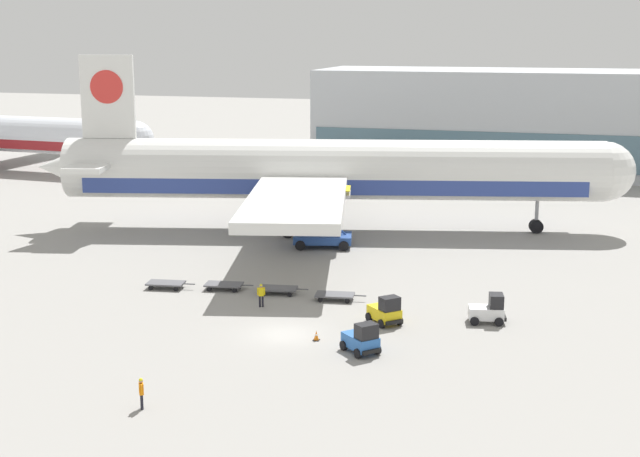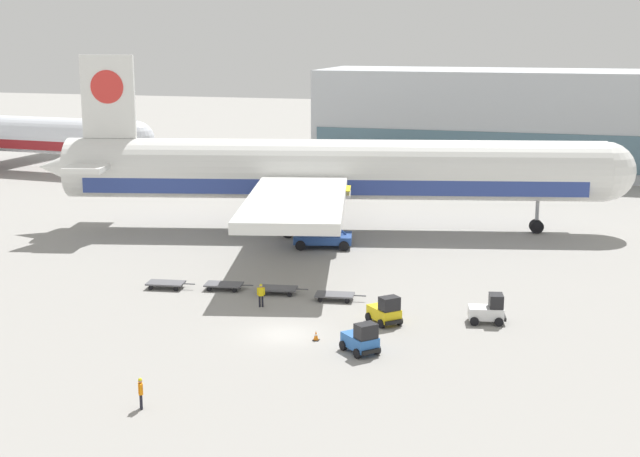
{
  "view_description": "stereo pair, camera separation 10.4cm",
  "coord_description": "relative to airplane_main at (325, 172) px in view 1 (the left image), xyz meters",
  "views": [
    {
      "loc": [
        17.13,
        -51.94,
        19.08
      ],
      "look_at": [
        -1.47,
        13.82,
        4.0
      ],
      "focal_mm": 50.0,
      "sensor_mm": 36.0,
      "label": 1
    },
    {
      "loc": [
        17.23,
        -51.91,
        19.08
      ],
      "look_at": [
        -1.47,
        13.82,
        4.0
      ],
      "focal_mm": 50.0,
      "sensor_mm": 36.0,
      "label": 2
    }
  ],
  "objects": [
    {
      "name": "ground_plane",
      "position": [
        5.69,
        -30.54,
        -5.84
      ],
      "size": [
        400.0,
        400.0,
        0.0
      ],
      "primitive_type": "plane",
      "color": "gray"
    },
    {
      "name": "airplane_main",
      "position": [
        0.0,
        0.0,
        0.0
      ],
      "size": [
        57.26,
        48.58,
        17.0
      ],
      "rotation": [
        0.0,
        0.0,
        0.22
      ],
      "color": "white",
      "rests_on": "ground_plane"
    },
    {
      "name": "scissor_lift_loader",
      "position": [
        1.62,
        -6.6,
        -3.77
      ],
      "size": [
        5.74,
        4.34,
        5.44
      ],
      "rotation": [
        0.0,
        0.0,
        0.22
      ],
      "color": "#284C99",
      "rests_on": "ground_plane"
    },
    {
      "name": "baggage_tug_foreground",
      "position": [
        11.57,
        -26.6,
        -4.96
      ],
      "size": [
        2.72,
        2.75,
        2.0
      ],
      "rotation": [
        0.0,
        0.0,
        -0.81
      ],
      "color": "yellow",
      "rests_on": "ground_plane"
    },
    {
      "name": "baggage_tug_mid",
      "position": [
        11.31,
        -32.45,
        -4.96
      ],
      "size": [
        2.75,
        2.72,
        2.0
      ],
      "rotation": [
        0.0,
        0.0,
        -0.76
      ],
      "color": "#2D66B7",
      "rests_on": "ground_plane"
    },
    {
      "name": "baggage_tug_far",
      "position": [
        18.18,
        -24.47,
        -4.96
      ],
      "size": [
        2.67,
        2.03,
        2.0
      ],
      "rotation": [
        0.0,
        0.0,
        0.19
      ],
      "color": "silver",
      "rests_on": "ground_plane"
    },
    {
      "name": "baggage_dolly_lead",
      "position": [
        -6.25,
        -22.87,
        -5.45
      ],
      "size": [
        3.77,
        1.86,
        0.48
      ],
      "rotation": [
        0.0,
        0.0,
        0.13
      ],
      "color": "#56565B",
      "rests_on": "ground_plane"
    },
    {
      "name": "baggage_dolly_second",
      "position": [
        -1.85,
        -22.0,
        -5.45
      ],
      "size": [
        3.77,
        1.86,
        0.48
      ],
      "rotation": [
        0.0,
        0.0,
        0.13
      ],
      "color": "#56565B",
      "rests_on": "ground_plane"
    },
    {
      "name": "baggage_dolly_third",
      "position": [
        2.44,
        -21.9,
        -5.45
      ],
      "size": [
        3.77,
        1.86,
        0.48
      ],
      "rotation": [
        0.0,
        0.0,
        0.13
      ],
      "color": "#56565B",
      "rests_on": "ground_plane"
    },
    {
      "name": "baggage_dolly_trail",
      "position": [
        6.94,
        -22.33,
        -5.45
      ],
      "size": [
        3.77,
        1.86,
        0.48
      ],
      "rotation": [
        0.0,
        0.0,
        0.13
      ],
      "color": "#56565B",
      "rests_on": "ground_plane"
    },
    {
      "name": "ground_crew_near",
      "position": [
        2.31,
        -25.32,
        -4.84
      ],
      "size": [
        0.53,
        0.35,
        1.7
      ],
      "rotation": [
        0.0,
        0.0,
        3.55
      ],
      "color": "black",
      "rests_on": "ground_plane"
    },
    {
      "name": "ground_crew_far",
      "position": [
        2.22,
        -43.58,
        -4.85
      ],
      "size": [
        0.38,
        0.5,
        1.7
      ],
      "rotation": [
        0.0,
        0.0,
        5.28
      ],
      "color": "black",
      "rests_on": "ground_plane"
    },
    {
      "name": "traffic_cone_near",
      "position": [
        8.01,
        -31.01,
        -5.52
      ],
      "size": [
        0.4,
        0.4,
        0.65
      ],
      "color": "black",
      "rests_on": "ground_plane"
    }
  ]
}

